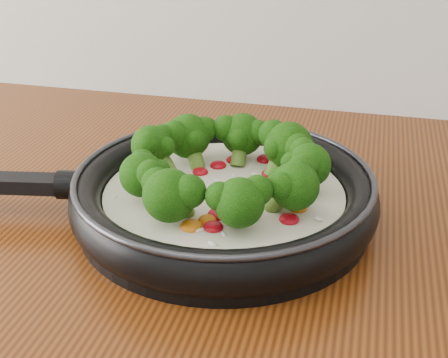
# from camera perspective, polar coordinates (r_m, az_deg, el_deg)

# --- Properties ---
(skillet) EXTENTS (0.56, 0.40, 0.10)m
(skillet) POSITION_cam_1_polar(r_m,az_deg,el_deg) (0.67, -0.20, -0.99)
(skillet) COLOR black
(skillet) RESTS_ON counter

